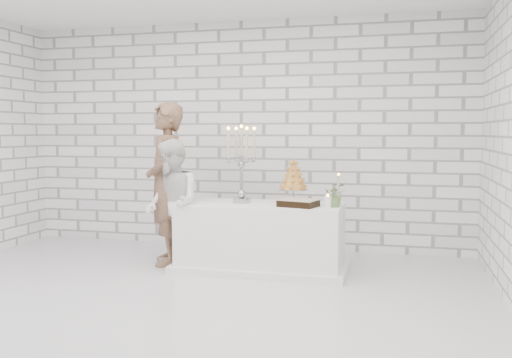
# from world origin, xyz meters

# --- Properties ---
(ground) EXTENTS (6.00, 5.00, 0.01)m
(ground) POSITION_xyz_m (0.00, 0.00, 0.00)
(ground) COLOR silver
(ground) RESTS_ON ground
(wall_back) EXTENTS (6.00, 0.01, 3.00)m
(wall_back) POSITION_xyz_m (0.00, 2.50, 1.50)
(wall_back) COLOR white
(wall_back) RESTS_ON ground
(cake_table) EXTENTS (1.80, 0.80, 0.75)m
(cake_table) POSITION_xyz_m (0.56, 1.30, 0.38)
(cake_table) COLOR white
(cake_table) RESTS_ON ground
(groom) EXTENTS (0.70, 0.81, 1.89)m
(groom) POSITION_xyz_m (-0.59, 1.32, 0.94)
(groom) COLOR brown
(groom) RESTS_ON ground
(bride) EXTENTS (0.88, 0.91, 1.47)m
(bride) POSITION_xyz_m (-0.42, 1.09, 0.74)
(bride) COLOR white
(bride) RESTS_ON ground
(candelabra) EXTENTS (0.40, 0.40, 0.88)m
(candelabra) POSITION_xyz_m (0.33, 1.32, 1.19)
(candelabra) COLOR #9999A3
(candelabra) RESTS_ON cake_table
(croquembouche) EXTENTS (0.35, 0.35, 0.50)m
(croquembouche) POSITION_xyz_m (0.90, 1.46, 1.00)
(croquembouche) COLOR #AA6D29
(croquembouche) RESTS_ON cake_table
(chocolate_cake) EXTENTS (0.45, 0.37, 0.08)m
(chocolate_cake) POSITION_xyz_m (1.01, 1.15, 0.79)
(chocolate_cake) COLOR black
(chocolate_cake) RESTS_ON cake_table
(pillar_candle) EXTENTS (0.08, 0.08, 0.12)m
(pillar_candle) POSITION_xyz_m (1.32, 1.16, 0.81)
(pillar_candle) COLOR white
(pillar_candle) RESTS_ON cake_table
(extra_taper) EXTENTS (0.07, 0.07, 0.32)m
(extra_taper) POSITION_xyz_m (1.40, 1.46, 0.91)
(extra_taper) COLOR #C1B396
(extra_taper) RESTS_ON cake_table
(flowers) EXTENTS (0.24, 0.21, 0.26)m
(flowers) POSITION_xyz_m (1.40, 1.23, 0.88)
(flowers) COLOR #34612B
(flowers) RESTS_ON cake_table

